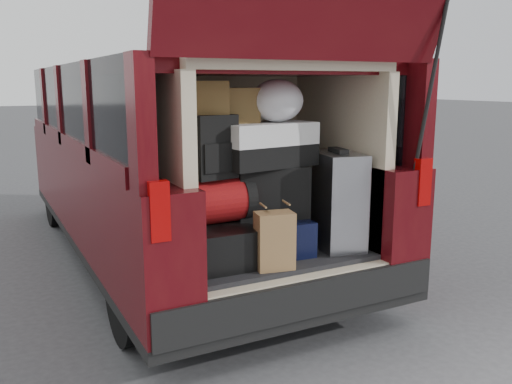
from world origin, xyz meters
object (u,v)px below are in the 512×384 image
at_px(red_duffel, 216,200).
at_px(twotone_duffel, 266,144).
at_px(silver_roller, 337,200).
at_px(navy_hardshell, 270,234).
at_px(black_hardshell, 212,242).
at_px(backpack, 213,147).
at_px(kraft_bag, 274,241).
at_px(black_soft_case, 269,192).

distance_m(red_duffel, twotone_duffel, 0.48).
bearing_deg(red_duffel, silver_roller, -8.64).
bearing_deg(twotone_duffel, navy_hardshell, -15.96).
height_order(black_hardshell, navy_hardshell, black_hardshell).
height_order(navy_hardshell, backpack, backpack).
bearing_deg(red_duffel, kraft_bag, -53.31).
height_order(black_hardshell, kraft_bag, kraft_bag).
relative_size(black_hardshell, kraft_bag, 1.74).
bearing_deg(black_hardshell, backpack, -69.00).
relative_size(red_duffel, backpack, 1.15).
relative_size(black_hardshell, twotone_duffel, 0.97).
height_order(red_duffel, black_soft_case, black_soft_case).
relative_size(kraft_bag, backpack, 0.91).
xyz_separation_m(silver_roller, kraft_bag, (-0.59, -0.20, -0.15)).
bearing_deg(black_soft_case, silver_roller, -6.41).
bearing_deg(navy_hardshell, black_hardshell, -172.54).
bearing_deg(navy_hardshell, silver_roller, -11.22).
height_order(black_hardshell, black_soft_case, black_soft_case).
relative_size(silver_roller, twotone_duffel, 1.03).
relative_size(black_hardshell, silver_roller, 0.94).
xyz_separation_m(navy_hardshell, backpack, (-0.41, -0.04, 0.60)).
distance_m(red_duffel, black_soft_case, 0.38).
xyz_separation_m(black_hardshell, twotone_duffel, (0.39, 0.02, 0.58)).
bearing_deg(red_duffel, navy_hardshell, 0.94).
bearing_deg(red_duffel, backpack, -134.28).
xyz_separation_m(silver_roller, black_soft_case, (-0.44, 0.13, 0.08)).
relative_size(kraft_bag, red_duffel, 0.79).
distance_m(black_soft_case, backpack, 0.52).
bearing_deg(backpack, silver_roller, -15.09).
relative_size(silver_roller, black_soft_case, 1.36).
xyz_separation_m(navy_hardshell, silver_roller, (0.44, -0.12, 0.20)).
distance_m(navy_hardshell, silver_roller, 0.50).
bearing_deg(silver_roller, backpack, -174.37).
height_order(kraft_bag, black_soft_case, black_soft_case).
height_order(kraft_bag, twotone_duffel, twotone_duffel).
bearing_deg(backpack, kraft_bag, -56.20).
distance_m(navy_hardshell, backpack, 0.73).
bearing_deg(black_soft_case, backpack, -163.78).
distance_m(kraft_bag, red_duffel, 0.44).
relative_size(navy_hardshell, silver_roller, 0.82).
bearing_deg(red_duffel, twotone_duffel, 1.66).
bearing_deg(red_duffel, black_hardshell, -165.22).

